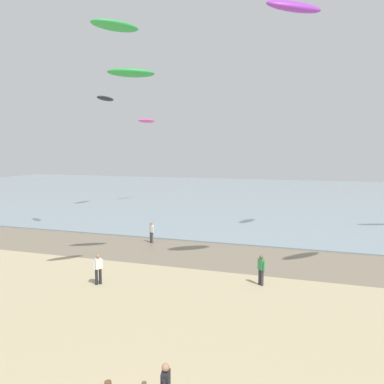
% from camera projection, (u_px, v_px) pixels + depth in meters
% --- Properties ---
extents(wet_sand_strip, '(120.00, 7.06, 0.01)m').
position_uv_depth(wet_sand_strip, '(258.00, 259.00, 26.72)').
color(wet_sand_strip, '#7A6D59').
rests_on(wet_sand_strip, ground).
extents(sea, '(160.00, 70.00, 0.10)m').
position_uv_depth(sea, '(295.00, 196.00, 63.07)').
color(sea, '#7F939E').
rests_on(sea, ground).
extents(person_nearest_camera, '(0.50, 0.37, 1.71)m').
position_uv_depth(person_nearest_camera, '(151.00, 232.00, 31.34)').
color(person_nearest_camera, '#4C4C56').
rests_on(person_nearest_camera, ground).
extents(person_by_waterline, '(0.44, 0.42, 1.71)m').
position_uv_depth(person_by_waterline, '(261.00, 269.00, 21.48)').
color(person_by_waterline, '#383842').
rests_on(person_by_waterline, ground).
extents(person_left_flank, '(0.39, 0.47, 1.71)m').
position_uv_depth(person_left_flank, '(98.00, 268.00, 21.59)').
color(person_left_flank, '#232328').
rests_on(person_left_flank, ground).
extents(kite_aloft_0, '(2.23, 2.44, 0.58)m').
position_uv_depth(kite_aloft_0, '(115.00, 26.00, 18.89)').
color(kite_aloft_0, green).
extents(kite_aloft_4, '(2.97, 2.38, 0.62)m').
position_uv_depth(kite_aloft_4, '(131.00, 73.00, 23.60)').
color(kite_aloft_4, green).
extents(kite_aloft_7, '(2.20, 2.80, 0.71)m').
position_uv_depth(kite_aloft_7, '(146.00, 121.00, 53.31)').
color(kite_aloft_7, '#E54C99').
extents(kite_aloft_9, '(1.18, 3.37, 0.55)m').
position_uv_depth(kite_aloft_9, '(105.00, 99.00, 47.30)').
color(kite_aloft_9, black).
extents(kite_aloft_11, '(3.39, 2.97, 0.96)m').
position_uv_depth(kite_aloft_11, '(294.00, 7.00, 20.71)').
color(kite_aloft_11, purple).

